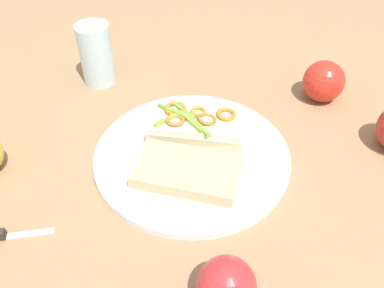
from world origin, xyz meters
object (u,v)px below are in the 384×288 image
Objects in this scene: apple_2 at (226,286)px; plate at (192,156)px; drinking_glass at (96,54)px; bread_slice_side at (187,171)px; apple_0 at (324,81)px; sandwich at (196,125)px.

plate is at bearing -11.73° from apple_2.
bread_slice_side is at bearing -168.14° from drinking_glass.
bread_slice_side reaches higher than plate.
bread_slice_side is 1.28× the size of drinking_glass.
apple_0 is 1.12× the size of apple_2.
plate is 0.30m from drinking_glass.
sandwich reaches higher than bread_slice_side.
drinking_glass reaches higher than apple_2.
drinking_glass is (0.24, 0.12, 0.03)m from sandwich.
bread_slice_side is 0.34m from drinking_glass.
apple_0 is (0.02, -0.27, 0.01)m from sandwich.
drinking_glass reaches higher than bread_slice_side.
plate is at bearing -161.59° from drinking_glass.
bread_slice_side is at bearing 109.40° from apple_0.
apple_2 is at bearing 168.27° from plate.
apple_0 is at bearing -119.00° from drinking_glass.
apple_2 reaches higher than sandwich.
apple_0 is (0.11, -0.32, 0.02)m from bread_slice_side.
apple_0 is 0.44m from drinking_glass.
bread_slice_side is (-0.09, 0.05, -0.01)m from sandwich.
sandwich is at bearing -153.39° from drinking_glass.
bread_slice_side is (-0.04, 0.03, 0.02)m from plate.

